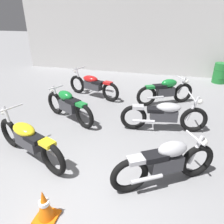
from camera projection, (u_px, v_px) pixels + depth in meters
The scene contains 10 objects.
ground_plane at pixel (68, 215), 3.11m from camera, with size 60.00×60.00×0.00m, color gray.
back_wall at pixel (145, 35), 9.73m from camera, with size 12.55×0.24×3.60m, color #BCBAB7.
motorcycle_left_row_0 at pixel (28, 139), 4.16m from camera, with size 2.05×1.02×0.97m.
motorcycle_left_row_1 at pixel (68, 105), 5.69m from camera, with size 1.81×0.99×0.88m.
motorcycle_left_row_2 at pixel (93, 85), 7.32m from camera, with size 2.09×0.92×0.97m.
motorcycle_right_row_0 at pixel (166, 162), 3.51m from camera, with size 1.73×1.13×0.88m.
motorcycle_right_row_1 at pixel (164, 115), 5.17m from camera, with size 2.16×0.74×0.97m.
motorcycle_right_row_2 at pixel (166, 91), 6.73m from camera, with size 1.78×1.04×0.88m.
oil_drum at pixel (220, 73), 8.85m from camera, with size 0.59×0.59×0.85m.
traffic_cone at pixel (45, 206), 2.96m from camera, with size 0.32×0.32×0.54m.
Camera 1 is at (1.19, -1.89, 2.74)m, focal length 33.21 mm.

